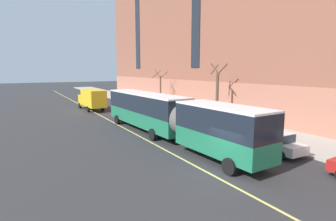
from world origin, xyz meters
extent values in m
plane|color=#303033|center=(0.00, 0.00, 0.00)|extent=(260.00, 260.00, 0.00)
cube|color=#ADA89E|center=(9.85, 3.00, 0.07)|extent=(5.99, 160.00, 0.15)
cube|color=#1E704C|center=(0.82, 12.25, 1.28)|extent=(3.04, 12.40, 1.33)
cube|color=black|center=(0.82, 12.25, 2.76)|extent=(3.05, 12.40, 1.62)
cube|color=white|center=(0.82, 12.25, 3.63)|extent=(3.06, 12.41, 0.12)
cube|color=#19232D|center=(0.54, 18.43, 2.59)|extent=(2.29, 0.18, 1.22)
cube|color=orange|center=(0.54, 18.44, 3.39)|extent=(1.74, 0.14, 0.28)
cube|color=black|center=(0.54, 18.45, 0.72)|extent=(2.44, 0.23, 0.24)
cube|color=white|center=(-0.33, 18.41, 0.97)|extent=(0.28, 0.07, 0.18)
cube|color=white|center=(1.41, 18.49, 0.97)|extent=(0.28, 0.07, 0.18)
cylinder|color=#595651|center=(1.11, 5.61, 2.09)|extent=(2.41, 1.10, 2.37)
cube|color=#1E704C|center=(1.29, 1.62, 1.28)|extent=(2.80, 7.09, 1.33)
cube|color=black|center=(1.29, 1.62, 2.76)|extent=(2.81, 7.09, 1.62)
cube|color=white|center=(1.29, 1.62, 3.63)|extent=(2.82, 7.09, 0.12)
cylinder|color=black|center=(-0.62, 16.50, 0.50)|extent=(0.34, 1.01, 1.00)
cylinder|color=black|center=(1.87, 16.61, 0.50)|extent=(0.34, 1.01, 1.00)
cylinder|color=black|center=(-0.26, 8.51, 0.50)|extent=(0.34, 1.01, 1.00)
cylinder|color=black|center=(2.22, 8.62, 0.50)|extent=(0.34, 1.01, 1.00)
cylinder|color=black|center=(0.13, -0.36, 0.50)|extent=(0.34, 1.01, 1.00)
cylinder|color=black|center=(2.62, -0.24, 0.50)|extent=(0.34, 1.01, 1.00)
cube|color=#4C4C51|center=(5.58, 8.64, 0.64)|extent=(1.77, 4.40, 0.64)
cube|color=#232D38|center=(5.58, 8.42, 1.24)|extent=(1.54, 1.99, 0.56)
cube|color=#4C4C51|center=(5.58, 8.42, 1.54)|extent=(1.51, 1.90, 0.04)
cylinder|color=black|center=(4.74, 10.01, 0.32)|extent=(0.22, 0.64, 0.64)
cylinder|color=black|center=(6.44, 10.00, 0.32)|extent=(0.22, 0.64, 0.64)
cylinder|color=black|center=(4.72, 7.28, 0.32)|extent=(0.22, 0.64, 0.64)
cylinder|color=black|center=(6.42, 7.27, 0.32)|extent=(0.22, 0.64, 0.64)
cube|color=#4C4C51|center=(5.55, 31.85, 0.64)|extent=(1.82, 4.37, 0.64)
cube|color=#232D38|center=(5.55, 31.63, 1.24)|extent=(1.59, 1.97, 0.56)
cube|color=#4C4C51|center=(5.55, 31.63, 1.54)|extent=(1.55, 1.88, 0.04)
cylinder|color=black|center=(4.68, 33.20, 0.32)|extent=(0.22, 0.64, 0.64)
cylinder|color=black|center=(6.44, 33.19, 0.32)|extent=(0.22, 0.64, 0.64)
cylinder|color=black|center=(4.67, 30.50, 0.32)|extent=(0.22, 0.64, 0.64)
cylinder|color=black|center=(6.42, 30.49, 0.32)|extent=(0.22, 0.64, 0.64)
cube|color=#B21E19|center=(5.50, 17.49, 0.64)|extent=(1.91, 4.61, 0.64)
cube|color=#232D38|center=(5.51, 17.26, 1.24)|extent=(1.60, 2.10, 0.56)
cube|color=#B21E19|center=(5.51, 17.26, 1.54)|extent=(1.56, 2.01, 0.04)
cylinder|color=black|center=(4.60, 18.86, 0.32)|extent=(0.24, 0.65, 0.64)
cylinder|color=black|center=(6.30, 18.93, 0.32)|extent=(0.24, 0.65, 0.64)
cylinder|color=black|center=(4.71, 16.05, 0.32)|extent=(0.24, 0.65, 0.64)
cylinder|color=black|center=(6.41, 16.11, 0.32)|extent=(0.24, 0.65, 0.64)
cube|color=#B21E19|center=(5.55, 24.55, 0.64)|extent=(1.85, 4.67, 0.64)
cube|color=#232D38|center=(5.54, 24.32, 1.24)|extent=(1.59, 2.12, 0.56)
cube|color=#B21E19|center=(5.54, 24.32, 1.54)|extent=(1.55, 2.02, 0.04)
cylinder|color=black|center=(4.71, 26.01, 0.32)|extent=(0.23, 0.64, 0.64)
cylinder|color=black|center=(6.44, 25.97, 0.32)|extent=(0.23, 0.64, 0.64)
cylinder|color=black|center=(4.66, 23.13, 0.32)|extent=(0.23, 0.64, 0.64)
cylinder|color=black|center=(6.38, 23.10, 0.32)|extent=(0.23, 0.64, 0.64)
cube|color=silver|center=(5.74, 1.15, 0.64)|extent=(1.86, 4.48, 0.64)
cube|color=#232D38|center=(5.74, 0.93, 1.24)|extent=(1.58, 2.04, 0.56)
cube|color=silver|center=(5.74, 0.93, 1.54)|extent=(1.55, 1.95, 0.04)
cylinder|color=black|center=(4.94, 2.55, 0.32)|extent=(0.24, 0.65, 0.64)
cylinder|color=black|center=(6.63, 2.50, 0.32)|extent=(0.24, 0.65, 0.64)
cylinder|color=black|center=(4.86, -0.20, 0.32)|extent=(0.24, 0.65, 0.64)
cylinder|color=black|center=(6.55, -0.25, 0.32)|extent=(0.24, 0.65, 0.64)
cube|color=gold|center=(-0.40, 27.51, 1.89)|extent=(2.45, 5.68, 2.38)
cube|color=gold|center=(-0.57, 31.35, 1.25)|extent=(2.16, 1.79, 1.60)
cube|color=#1E2833|center=(-0.61, 32.23, 1.50)|extent=(1.87, 0.16, 0.80)
cylinder|color=black|center=(-1.61, 31.30, 0.42)|extent=(0.30, 0.85, 0.84)
cylinder|color=black|center=(0.47, 31.39, 0.42)|extent=(0.30, 0.85, 0.84)
cylinder|color=black|center=(-1.40, 26.63, 0.42)|extent=(0.30, 0.85, 0.84)
cylinder|color=black|center=(0.69, 26.73, 0.42)|extent=(0.30, 0.85, 0.84)
cylinder|color=brown|center=(9.99, 12.35, 2.90)|extent=(0.34, 0.34, 5.50)
cylinder|color=brown|center=(10.70, 12.40, 6.02)|extent=(0.25, 1.51, 1.27)
cylinder|color=brown|center=(9.96, 12.89, 5.98)|extent=(1.20, 0.24, 1.17)
cylinder|color=brown|center=(9.45, 12.19, 6.04)|extent=(0.51, 1.23, 1.30)
cylinder|color=brown|center=(9.99, 26.11, 2.56)|extent=(0.24, 0.24, 4.81)
cylinder|color=brown|center=(10.80, 26.28, 5.21)|extent=(0.46, 1.69, 0.99)
cylinder|color=brown|center=(9.79, 26.97, 5.31)|extent=(1.80, 0.53, 1.19)
cylinder|color=brown|center=(9.38, 25.95, 5.44)|extent=(0.45, 1.34, 1.42)
cylinder|color=red|center=(7.35, 22.66, 0.43)|extent=(0.24, 0.24, 0.55)
sphere|color=silver|center=(7.35, 22.66, 0.77)|extent=(0.20, 0.20, 0.20)
cylinder|color=silver|center=(7.19, 22.66, 0.48)|extent=(0.10, 0.09, 0.09)
cylinder|color=silver|center=(7.51, 22.66, 0.48)|extent=(0.10, 0.09, 0.09)
cube|color=#E0D66B|center=(-0.71, 3.00, 0.00)|extent=(0.16, 140.00, 0.01)
camera|label=1|loc=(-9.94, -10.86, 5.88)|focal=28.00mm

